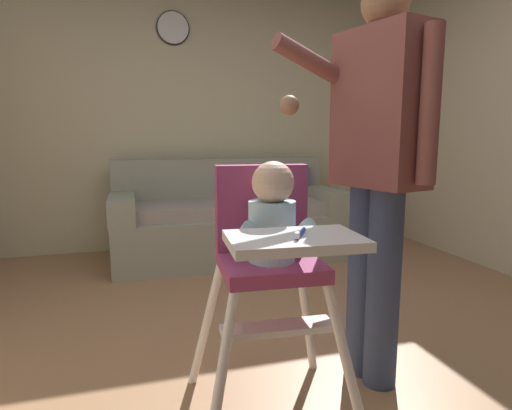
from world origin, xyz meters
name	(u,v)px	position (x,y,z in m)	size (l,w,h in m)	color
ground	(294,377)	(0.00, 0.00, -0.05)	(5.78, 6.46, 0.10)	#A47752
wall_far	(203,115)	(0.00, 2.46, 1.27)	(4.98, 0.06, 2.53)	beige
couch	(227,220)	(0.11, 1.94, 0.33)	(1.95, 0.86, 0.86)	gray
high_chair	(271,241)	(-0.21, -0.29, 0.69)	(0.65, 0.76, 0.99)	white
adult_standing	(377,165)	(0.29, -0.17, 0.95)	(0.59, 0.50, 1.68)	#384665
wall_clock	(173,28)	(-0.26, 2.42, 2.03)	(0.30, 0.04, 0.30)	white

